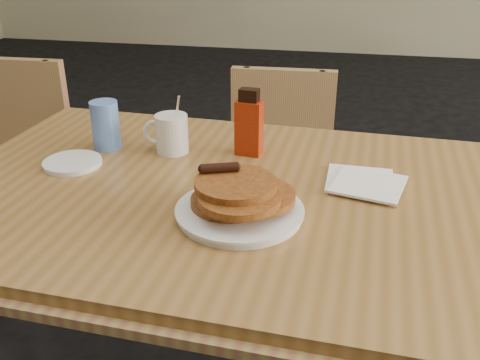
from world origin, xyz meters
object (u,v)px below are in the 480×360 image
chair_main_far (278,167)px  chair_wall_extra (14,156)px  main_table (225,203)px  blue_tumbler (106,125)px  pancake_plate (240,203)px  coffee_mug (171,133)px  syrup_bottle (249,125)px

chair_main_far → chair_wall_extra: 0.98m
main_table → blue_tumbler: bearing=154.5°
pancake_plate → coffee_mug: bearing=129.2°
chair_wall_extra → pancake_plate: 1.25m
main_table → pancake_plate: (0.06, -0.12, 0.07)m
blue_tumbler → chair_wall_extra: bearing=145.2°
main_table → coffee_mug: 0.27m
syrup_bottle → main_table: bearing=-87.3°
coffee_mug → syrup_bottle: (0.20, 0.03, 0.03)m
coffee_mug → syrup_bottle: size_ratio=0.91×
pancake_plate → syrup_bottle: bearing=97.5°
chair_wall_extra → syrup_bottle: size_ratio=4.92×
main_table → coffee_mug: bearing=135.7°
coffee_mug → syrup_bottle: bearing=-11.1°
main_table → chair_main_far: (0.03, 0.71, -0.22)m
main_table → chair_wall_extra: size_ratio=1.64×
chair_main_far → pancake_plate: size_ratio=3.16×
chair_main_far → syrup_bottle: (-0.01, -0.50, 0.34)m
chair_main_far → coffee_mug: size_ratio=5.28×
chair_main_far → main_table: bearing=-94.6°
pancake_plate → chair_wall_extra: bearing=145.2°
chair_main_far → coffee_mug: 0.65m
chair_main_far → blue_tumbler: size_ratio=6.53×
chair_wall_extra → syrup_bottle: 1.08m
blue_tumbler → syrup_bottle: bearing=5.3°
pancake_plate → syrup_bottle: size_ratio=1.52×
pancake_plate → blue_tumbler: blue_tumbler is taller
chair_wall_extra → chair_main_far: bearing=5.5°
chair_main_far → pancake_plate: bearing=-90.3°
main_table → chair_main_far: size_ratio=1.68×
main_table → chair_main_far: 0.74m
syrup_bottle → pancake_plate: bearing=-75.6°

